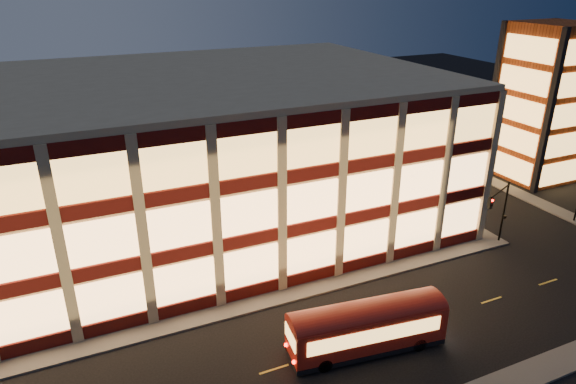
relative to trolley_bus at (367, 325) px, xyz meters
name	(u,v)px	position (x,y,z in m)	size (l,w,h in m)	color
ground	(267,309)	(-4.26, 6.71, -1.95)	(200.00, 200.00, 0.00)	black
sidewalk_office_south	(225,311)	(-7.26, 7.71, -1.87)	(54.00, 2.00, 0.15)	#514F4C
sidewalk_office_east	(392,182)	(18.74, 23.71, -1.87)	(2.00, 30.00, 0.15)	#514F4C
sidewalk_tower_west	(464,169)	(29.74, 23.71, -1.87)	(2.00, 30.00, 0.15)	#514F4C
office_building	(170,154)	(-7.18, 23.63, 5.30)	(50.45, 30.45, 14.50)	tan
stair_tower	(545,103)	(35.69, 18.67, 7.04)	(8.60, 8.60, 18.00)	#8C3814
traffic_signal_far	(500,206)	(17.95, 6.95, 2.17)	(3.79, 1.87, 6.00)	black
trolley_bus	(367,325)	(0.00, 0.00, 0.00)	(10.62, 3.89, 3.51)	maroon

